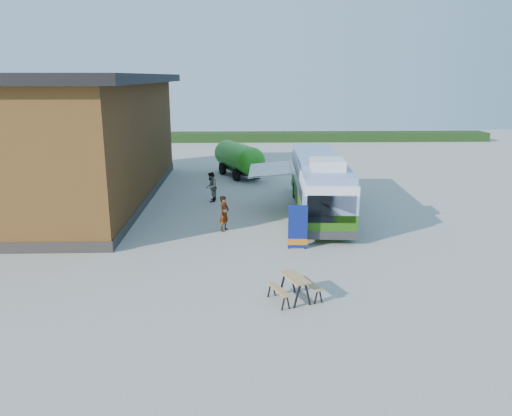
{
  "coord_description": "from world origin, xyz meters",
  "views": [
    {
      "loc": [
        -0.91,
        -20.5,
        7.37
      ],
      "look_at": [
        -0.21,
        2.03,
        1.4
      ],
      "focal_mm": 35.0,
      "sensor_mm": 36.0,
      "label": 1
    }
  ],
  "objects_px": {
    "person_a": "(224,214)",
    "slurry_tanker": "(239,158)",
    "bus": "(319,182)",
    "banner": "(298,231)",
    "picnic_table": "(295,283)",
    "person_b": "(211,187)"
  },
  "relations": [
    {
      "from": "picnic_table",
      "to": "bus",
      "type": "bearing_deg",
      "value": 56.47
    },
    {
      "from": "picnic_table",
      "to": "slurry_tanker",
      "type": "bearing_deg",
      "value": 74.2
    },
    {
      "from": "bus",
      "to": "person_a",
      "type": "relative_size",
      "value": 6.75
    },
    {
      "from": "banner",
      "to": "bus",
      "type": "bearing_deg",
      "value": 76.34
    },
    {
      "from": "person_a",
      "to": "slurry_tanker",
      "type": "bearing_deg",
      "value": 27.67
    },
    {
      "from": "banner",
      "to": "person_b",
      "type": "relative_size",
      "value": 1.11
    },
    {
      "from": "person_a",
      "to": "banner",
      "type": "bearing_deg",
      "value": -99.69
    },
    {
      "from": "picnic_table",
      "to": "person_b",
      "type": "relative_size",
      "value": 1.03
    },
    {
      "from": "person_a",
      "to": "slurry_tanker",
      "type": "xyz_separation_m",
      "value": [
        0.68,
        13.62,
        0.58
      ]
    },
    {
      "from": "person_a",
      "to": "person_b",
      "type": "distance_m",
      "value": 6.0
    },
    {
      "from": "banner",
      "to": "slurry_tanker",
      "type": "distance_m",
      "value": 16.62
    },
    {
      "from": "picnic_table",
      "to": "person_a",
      "type": "xyz_separation_m",
      "value": [
        -2.62,
        7.97,
        0.24
      ]
    },
    {
      "from": "bus",
      "to": "slurry_tanker",
      "type": "relative_size",
      "value": 1.85
    },
    {
      "from": "slurry_tanker",
      "to": "person_a",
      "type": "bearing_deg",
      "value": -116.67
    },
    {
      "from": "person_a",
      "to": "slurry_tanker",
      "type": "height_order",
      "value": "slurry_tanker"
    },
    {
      "from": "picnic_table",
      "to": "person_a",
      "type": "distance_m",
      "value": 8.39
    },
    {
      "from": "bus",
      "to": "slurry_tanker",
      "type": "xyz_separation_m",
      "value": [
        -4.45,
        10.33,
        -0.26
      ]
    },
    {
      "from": "picnic_table",
      "to": "banner",
      "type": "bearing_deg",
      "value": 61.65
    },
    {
      "from": "picnic_table",
      "to": "slurry_tanker",
      "type": "relative_size",
      "value": 0.29
    },
    {
      "from": "banner",
      "to": "picnic_table",
      "type": "height_order",
      "value": "banner"
    },
    {
      "from": "person_a",
      "to": "person_b",
      "type": "xyz_separation_m",
      "value": [
        -0.96,
        5.93,
        0.03
      ]
    },
    {
      "from": "banner",
      "to": "person_b",
      "type": "xyz_separation_m",
      "value": [
        -4.26,
        8.71,
        0.08
      ]
    }
  ]
}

